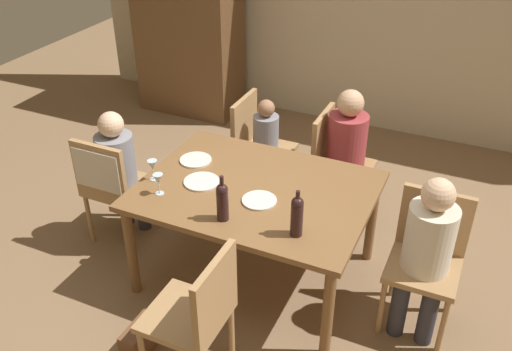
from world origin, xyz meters
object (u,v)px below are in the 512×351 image
person_woman_host (349,148)px  wine_bottle_tall_green (297,215)px  person_man_guest (427,248)px  wine_glass_centre (158,180)px  dinner_plate_guest_right (196,160)px  chair_far_left (256,142)px  chair_left_end (108,179)px  person_man_bearded (119,165)px  handbag (141,339)px  chair_near (198,311)px  wine_bottle_dark_red (222,201)px  armoire_cabinet (188,14)px  dining_table (256,198)px  dinner_plate_host (259,200)px  chair_far_right (335,159)px  person_child_small (268,142)px  dinner_plate_guest_left (202,182)px  wine_glass_near_left (153,166)px  chair_right_end (427,251)px

person_woman_host → wine_bottle_tall_green: person_woman_host is taller
person_man_guest → wine_glass_centre: 1.74m
wine_bottle_tall_green → dinner_plate_guest_right: (-0.97, 0.51, -0.14)m
chair_far_left → person_woman_host: bearing=90.0°
chair_left_end → person_man_bearded: size_ratio=0.85×
person_woman_host → handbag: person_woman_host is taller
chair_near → wine_bottle_dark_red: 0.68m
armoire_cabinet → dining_table: armoire_cabinet is taller
wine_bottle_tall_green → dinner_plate_host: bearing=146.5°
dinner_plate_guest_right → wine_bottle_tall_green: bearing=-27.6°
person_man_guest → wine_bottle_dark_red: (-1.19, -0.38, 0.24)m
chair_far_right → dinner_plate_host: bearing=-9.1°
dining_table → person_child_small: size_ratio=1.65×
dinner_plate_guest_left → chair_far_right: bearing=59.3°
armoire_cabinet → person_woman_host: armoire_cabinet is taller
armoire_cabinet → handbag: 3.76m
wine_glass_near_left → dinner_plate_host: size_ratio=0.66×
person_woman_host → person_man_bearded: bearing=-58.4°
dining_table → chair_far_right: size_ratio=1.68×
person_woman_host → wine_bottle_tall_green: size_ratio=3.71×
armoire_cabinet → dinner_plate_guest_right: 2.58m
dinner_plate_guest_right → dinner_plate_guest_left: bearing=-52.6°
wine_bottle_dark_red → chair_near: bearing=-77.1°
chair_far_right → handbag: chair_far_right is taller
person_man_bearded → chair_far_left: bearing=52.6°
chair_far_right → chair_right_end: same height
chair_far_right → chair_far_left: bearing=-90.0°
chair_left_end → wine_glass_centre: chair_left_end is taller
chair_far_right → chair_left_end: 1.78m
chair_far_right → wine_glass_near_left: 1.53m
chair_far_right → chair_near: bearing=-5.1°
chair_right_end → handbag: 1.88m
dinner_plate_host → person_child_small: bearing=110.4°
chair_far_right → person_child_small: (-0.58, 0.00, 0.03)m
chair_right_end → wine_bottle_tall_green: size_ratio=2.98×
wine_bottle_dark_red → person_man_bearded: bearing=159.0°
wine_bottle_dark_red → wine_glass_centre: size_ratio=2.08×
wine_bottle_tall_green → chair_right_end: bearing=31.6°
wine_glass_near_left → handbag: (0.34, -0.78, -0.75)m
armoire_cabinet → person_woman_host: size_ratio=1.90×
chair_left_end → wine_glass_near_left: size_ratio=6.17×
chair_far_left → person_man_guest: 1.87m
armoire_cabinet → chair_far_left: 2.06m
chair_right_end → wine_glass_centre: 1.78m
chair_near → person_man_bearded: size_ratio=0.85×
chair_right_end → person_man_guest: size_ratio=0.82×
wine_bottle_tall_green → dinner_plate_guest_right: wine_bottle_tall_green is taller
person_man_bearded → wine_glass_near_left: person_man_bearded is taller
wine_bottle_dark_red → dinner_plate_guest_left: 0.47m
chair_near → wine_bottle_tall_green: bearing=-29.3°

